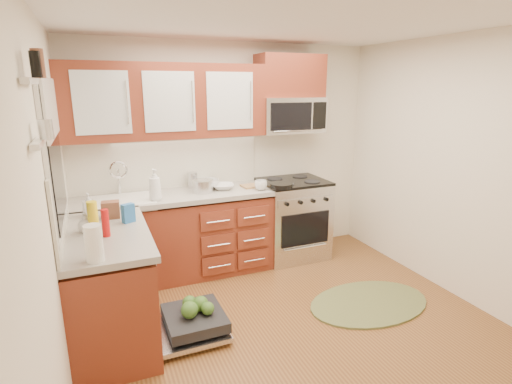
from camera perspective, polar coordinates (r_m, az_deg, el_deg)
name	(u,v)px	position (r m, az deg, el deg)	size (l,w,h in m)	color
floor	(298,331)	(3.63, 5.96, -19.09)	(3.50, 3.50, 0.00)	brown
ceiling	(307,16)	(3.05, 7.34, 23.73)	(3.50, 3.50, 0.00)	white
wall_back	(229,155)	(4.69, -3.83, 5.35)	(3.50, 0.04, 2.50)	white
wall_left	(51,217)	(2.76, -27.27, -3.17)	(0.04, 3.50, 2.50)	white
wall_right	(466,172)	(4.23, 27.84, 2.60)	(0.04, 3.50, 2.50)	white
base_cabinet_back	(176,238)	(4.45, -11.32, -6.50)	(2.05, 0.60, 0.85)	maroon
base_cabinet_left	(110,290)	(3.54, -20.08, -12.98)	(0.60, 1.25, 0.85)	maroon
countertop_back	(174,196)	(4.29, -11.61, -0.62)	(2.07, 0.64, 0.05)	#A29C94
countertop_left	(106,235)	(3.35, -20.63, -5.74)	(0.64, 1.27, 0.05)	#A29C94
backsplash_back	(167,163)	(4.50, -12.55, 4.11)	(2.05, 0.02, 0.57)	silver
backsplash_left	(59,201)	(3.27, -26.28, -1.13)	(0.02, 1.25, 0.57)	silver
upper_cabinets	(166,101)	(4.27, -12.67, 12.54)	(2.05, 0.35, 0.75)	maroon
cabinet_over_mw	(290,76)	(4.72, 4.85, 16.18)	(0.76, 0.35, 0.47)	maroon
range	(292,219)	(4.85, 5.21, -3.80)	(0.76, 0.64, 0.95)	silver
microwave	(290,115)	(4.71, 4.88, 10.89)	(0.76, 0.38, 0.40)	silver
sink	(123,212)	(4.24, -18.47, -2.70)	(0.62, 0.50, 0.26)	white
dishwasher	(190,324)	(3.56, -9.40, -18.08)	(0.70, 0.60, 0.20)	silver
window	(53,156)	(3.18, -27.01, 4.66)	(0.03, 1.05, 1.05)	white
window_blind	(51,108)	(3.14, -27.26, 10.63)	(0.02, 0.96, 0.40)	white
shelf_upper	(30,81)	(2.29, -29.56, 13.62)	(0.04, 0.40, 0.03)	white
shelf_lower	(39,143)	(2.31, -28.61, 6.22)	(0.04, 0.40, 0.03)	white
rug	(369,303)	(4.12, 15.83, -15.00)	(1.21, 0.79, 0.02)	olive
skillet	(281,185)	(4.37, 3.62, 0.96)	(0.25, 0.25, 0.05)	black
stock_pot	(203,186)	(4.30, -7.61, 0.85)	(0.22, 0.22, 0.13)	silver
cutting_board	(254,186)	(4.51, -0.27, 0.92)	(0.28, 0.18, 0.02)	#9E7548
canister	(192,180)	(4.49, -9.06, 1.69)	(0.11, 0.11, 0.17)	silver
paper_towel_roll	(94,243)	(2.79, -22.16, -6.80)	(0.11, 0.11, 0.25)	white
mustard_bottle	(93,217)	(3.33, -22.27, -3.33)	(0.08, 0.08, 0.25)	yellow
red_bottle	(106,223)	(3.21, -20.70, -4.17)	(0.06, 0.06, 0.21)	red
wooden_box	(111,210)	(3.65, -20.05, -2.39)	(0.15, 0.10, 0.15)	brown
blue_carton	(128,213)	(3.48, -17.79, -2.89)	(0.10, 0.06, 0.16)	#2665B3
bowl_a	(223,187)	(4.40, -4.75, 0.78)	(0.24, 0.24, 0.06)	#999999
bowl_b	(206,184)	(4.49, -7.16, 1.19)	(0.29, 0.29, 0.09)	#999999
cup	(261,185)	(4.35, 0.70, 0.97)	(0.14, 0.14, 0.11)	#999999
soap_bottle_a	(155,185)	(4.05, -14.26, 0.99)	(0.12, 0.12, 0.32)	#999999
soap_bottle_b	(89,205)	(3.76, -22.80, -1.70)	(0.09, 0.09, 0.21)	#999999
soap_bottle_c	(85,223)	(3.37, -23.19, -4.07)	(0.12, 0.12, 0.15)	#999999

